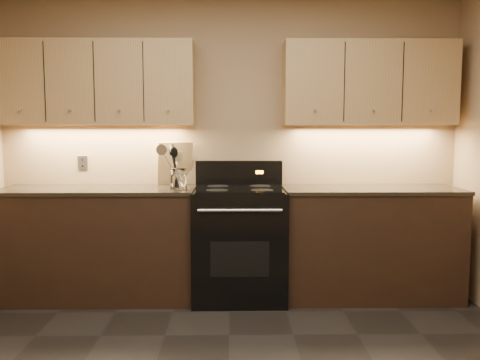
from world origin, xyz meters
name	(u,v)px	position (x,y,z in m)	size (l,w,h in m)	color
wall_back	(230,142)	(0.00, 2.00, 1.30)	(4.00, 0.04, 2.60)	#987F59
counter_left	(99,243)	(-1.10, 1.70, 0.47)	(1.62, 0.62, 0.93)	black
counter_right	(369,242)	(1.18, 1.70, 0.47)	(1.46, 0.62, 0.93)	black
stove	(239,242)	(0.08, 1.68, 0.48)	(0.76, 0.68, 1.14)	black
upper_cab_left	(99,83)	(-1.10, 1.85, 1.80)	(1.60, 0.30, 0.70)	tan
upper_cab_right	(369,84)	(1.18, 1.85, 1.80)	(1.44, 0.30, 0.70)	tan
outlet_plate	(83,163)	(-1.30, 1.99, 1.12)	(0.09, 0.01, 0.12)	#B2B5BA
utensil_crock	(178,179)	(-0.42, 1.65, 1.01)	(0.15, 0.15, 0.17)	white
cutting_board	(175,163)	(-0.48, 1.95, 1.12)	(0.30, 0.02, 0.39)	tan
wooden_spoon	(174,170)	(-0.45, 1.64, 1.09)	(0.06, 0.06, 0.28)	tan
black_spoon	(176,167)	(-0.44, 1.66, 1.11)	(0.06, 0.06, 0.32)	black
black_turner	(178,167)	(-0.42, 1.63, 1.11)	(0.08, 0.08, 0.33)	black
steel_spatula	(182,164)	(-0.39, 1.65, 1.13)	(0.08, 0.08, 0.37)	silver
steel_skimmer	(182,164)	(-0.38, 1.63, 1.13)	(0.09, 0.09, 0.37)	silver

